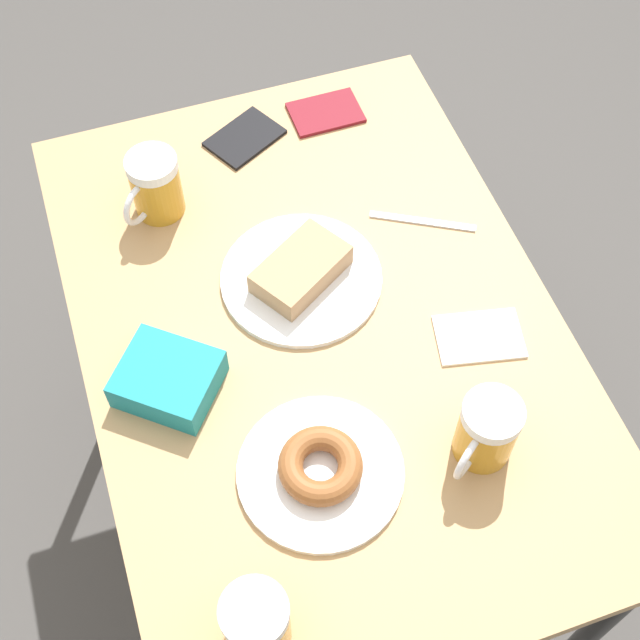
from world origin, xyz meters
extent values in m
plane|color=#474442|center=(0.00, 0.00, 0.00)|extent=(8.00, 8.00, 0.00)
cube|color=tan|center=(0.00, 0.00, 0.75)|extent=(0.72, 1.05, 0.03)
cylinder|color=black|center=(-0.32, -0.49, 0.37)|extent=(0.04, 0.04, 0.74)
cylinder|color=black|center=(0.32, -0.49, 0.37)|extent=(0.04, 0.04, 0.74)
cylinder|color=black|center=(-0.32, 0.49, 0.37)|extent=(0.04, 0.04, 0.74)
cylinder|color=white|center=(0.00, -0.09, 0.77)|extent=(0.26, 0.26, 0.01)
cube|color=tan|center=(0.00, -0.09, 0.80)|extent=(0.17, 0.16, 0.04)
cylinder|color=white|center=(0.08, 0.23, 0.77)|extent=(0.23, 0.23, 0.01)
torus|color=brown|center=(0.08, 0.23, 0.79)|extent=(0.12, 0.12, 0.03)
cylinder|color=#C68C23|center=(-0.15, 0.26, 0.81)|extent=(0.08, 0.08, 0.10)
cylinder|color=white|center=(-0.15, 0.26, 0.87)|extent=(0.08, 0.08, 0.02)
torus|color=silver|center=(-0.11, 0.29, 0.82)|extent=(0.07, 0.05, 0.07)
cylinder|color=#C68C23|center=(0.18, -0.31, 0.81)|extent=(0.08, 0.08, 0.10)
cylinder|color=white|center=(0.18, -0.31, 0.87)|extent=(0.08, 0.08, 0.02)
torus|color=silver|center=(0.21, -0.28, 0.82)|extent=(0.06, 0.06, 0.07)
cylinder|color=#C68C23|center=(0.22, 0.41, 0.81)|extent=(0.08, 0.08, 0.10)
cylinder|color=white|center=(0.22, 0.41, 0.87)|extent=(0.08, 0.08, 0.02)
cube|color=white|center=(-0.22, 0.10, 0.77)|extent=(0.15, 0.11, 0.00)
cube|color=silver|center=(-0.23, -0.14, 0.77)|extent=(0.16, 0.10, 0.00)
cube|color=black|center=(0.00, -0.42, 0.77)|extent=(0.15, 0.14, 0.01)
cube|color=maroon|center=(-0.16, -0.43, 0.77)|extent=(0.13, 0.09, 0.01)
cube|color=teal|center=(0.24, 0.03, 0.79)|extent=(0.18, 0.18, 0.05)
camera|label=1|loc=(0.23, 0.69, 1.92)|focal=50.00mm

